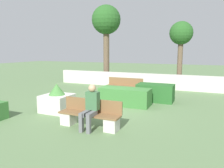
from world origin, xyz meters
name	(u,v)px	position (x,y,z in m)	size (l,w,h in m)	color
ground_plane	(103,107)	(0.00, 0.00, 0.00)	(60.00, 60.00, 0.00)	#607F51
perimeter_wall	(139,80)	(0.00, 5.27, 0.45)	(11.34, 0.30, 0.89)	beige
bench_front	(90,117)	(0.68, -2.28, 0.32)	(1.95, 0.49, 0.83)	brown
bench_left_side	(124,88)	(-0.18, 3.03, 0.32)	(1.97, 0.49, 0.83)	brown
person_seated_man	(91,105)	(0.80, -2.42, 0.73)	(0.38, 0.63, 1.32)	slate
hedge_block_near_left	(125,97)	(0.72, 0.70, 0.36)	(2.15, 0.89, 0.73)	#3D7A38
hedge_block_mid_left	(155,93)	(1.75, 1.92, 0.39)	(1.64, 0.87, 0.79)	#286028
planter_corner_left	(57,101)	(-1.29, -1.28, 0.43)	(1.04, 1.04, 1.08)	beige
tree_leftmost	(106,23)	(-2.71, 6.18, 4.20)	(1.99, 1.99, 5.39)	brown
tree_center_left	(181,36)	(2.32, 5.91, 3.15)	(1.37, 1.37, 4.02)	brown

